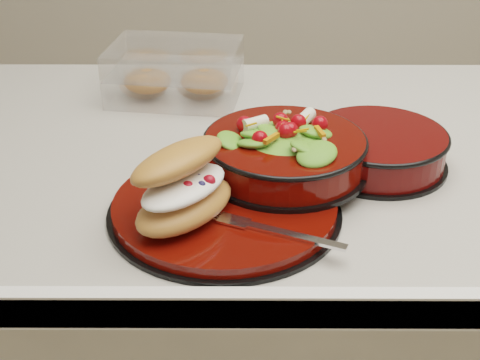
{
  "coord_description": "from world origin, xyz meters",
  "views": [
    {
      "loc": [
        -0.09,
        -0.93,
        1.37
      ],
      "look_at": [
        -0.09,
        -0.18,
        0.94
      ],
      "focal_mm": 50.0,
      "sensor_mm": 36.0,
      "label": 1
    }
  ],
  "objects_px": {
    "island_counter": "(287,357)",
    "pastry_box": "(175,73)",
    "croissant": "(185,186)",
    "dinner_plate": "(225,208)",
    "extra_bowl": "(378,147)",
    "fork": "(276,231)",
    "salad_bowl": "(285,146)"
  },
  "relations": [
    {
      "from": "island_counter",
      "to": "extra_bowl",
      "type": "bearing_deg",
      "value": -28.38
    },
    {
      "from": "extra_bowl",
      "to": "island_counter",
      "type": "bearing_deg",
      "value": 151.62
    },
    {
      "from": "croissant",
      "to": "fork",
      "type": "bearing_deg",
      "value": -69.83
    },
    {
      "from": "island_counter",
      "to": "dinner_plate",
      "type": "xyz_separation_m",
      "value": [
        -0.11,
        -0.2,
        0.46
      ]
    },
    {
      "from": "island_counter",
      "to": "fork",
      "type": "distance_m",
      "value": 0.54
    },
    {
      "from": "island_counter",
      "to": "extra_bowl",
      "type": "distance_m",
      "value": 0.49
    },
    {
      "from": "dinner_plate",
      "to": "pastry_box",
      "type": "distance_m",
      "value": 0.41
    },
    {
      "from": "dinner_plate",
      "to": "salad_bowl",
      "type": "xyz_separation_m",
      "value": [
        0.08,
        0.09,
        0.05
      ]
    },
    {
      "from": "island_counter",
      "to": "fork",
      "type": "xyz_separation_m",
      "value": [
        -0.04,
        -0.27,
        0.47
      ]
    },
    {
      "from": "island_counter",
      "to": "fork",
      "type": "bearing_deg",
      "value": -99.38
    },
    {
      "from": "salad_bowl",
      "to": "pastry_box",
      "type": "distance_m",
      "value": 0.36
    },
    {
      "from": "croissant",
      "to": "extra_bowl",
      "type": "distance_m",
      "value": 0.32
    },
    {
      "from": "island_counter",
      "to": "dinner_plate",
      "type": "distance_m",
      "value": 0.51
    },
    {
      "from": "island_counter",
      "to": "extra_bowl",
      "type": "relative_size",
      "value": 6.02
    },
    {
      "from": "fork",
      "to": "extra_bowl",
      "type": "distance_m",
      "value": 0.26
    },
    {
      "from": "pastry_box",
      "to": "croissant",
      "type": "bearing_deg",
      "value": -75.65
    },
    {
      "from": "dinner_plate",
      "to": "salad_bowl",
      "type": "bearing_deg",
      "value": 46.91
    },
    {
      "from": "dinner_plate",
      "to": "pastry_box",
      "type": "xyz_separation_m",
      "value": [
        -0.1,
        0.4,
        0.03
      ]
    },
    {
      "from": "croissant",
      "to": "fork",
      "type": "xyz_separation_m",
      "value": [
        0.11,
        -0.03,
        -0.04
      ]
    },
    {
      "from": "fork",
      "to": "extra_bowl",
      "type": "bearing_deg",
      "value": -13.63
    },
    {
      "from": "fork",
      "to": "pastry_box",
      "type": "height_order",
      "value": "pastry_box"
    },
    {
      "from": "dinner_plate",
      "to": "croissant",
      "type": "bearing_deg",
      "value": -142.0
    },
    {
      "from": "dinner_plate",
      "to": "pastry_box",
      "type": "relative_size",
      "value": 1.24
    },
    {
      "from": "croissant",
      "to": "pastry_box",
      "type": "bearing_deg",
      "value": 43.88
    },
    {
      "from": "fork",
      "to": "extra_bowl",
      "type": "height_order",
      "value": "extra_bowl"
    },
    {
      "from": "dinner_plate",
      "to": "croissant",
      "type": "height_order",
      "value": "croissant"
    },
    {
      "from": "island_counter",
      "to": "salad_bowl",
      "type": "bearing_deg",
      "value": -103.45
    },
    {
      "from": "island_counter",
      "to": "pastry_box",
      "type": "xyz_separation_m",
      "value": [
        -0.21,
        0.2,
        0.49
      ]
    },
    {
      "from": "island_counter",
      "to": "croissant",
      "type": "distance_m",
      "value": 0.58
    },
    {
      "from": "island_counter",
      "to": "salad_bowl",
      "type": "height_order",
      "value": "salad_bowl"
    },
    {
      "from": "island_counter",
      "to": "pastry_box",
      "type": "height_order",
      "value": "pastry_box"
    },
    {
      "from": "croissant",
      "to": "fork",
      "type": "relative_size",
      "value": 1.17
    }
  ]
}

